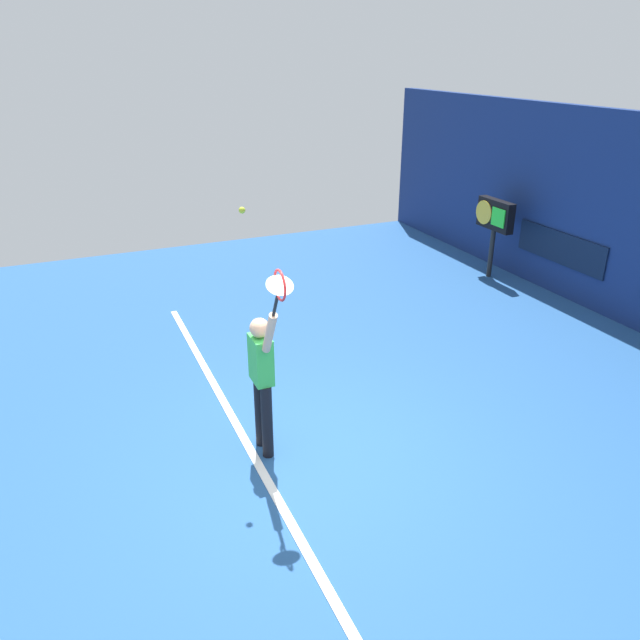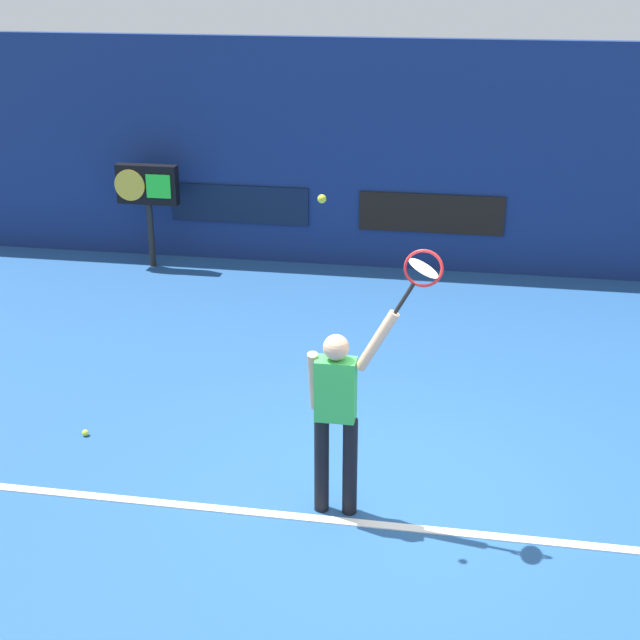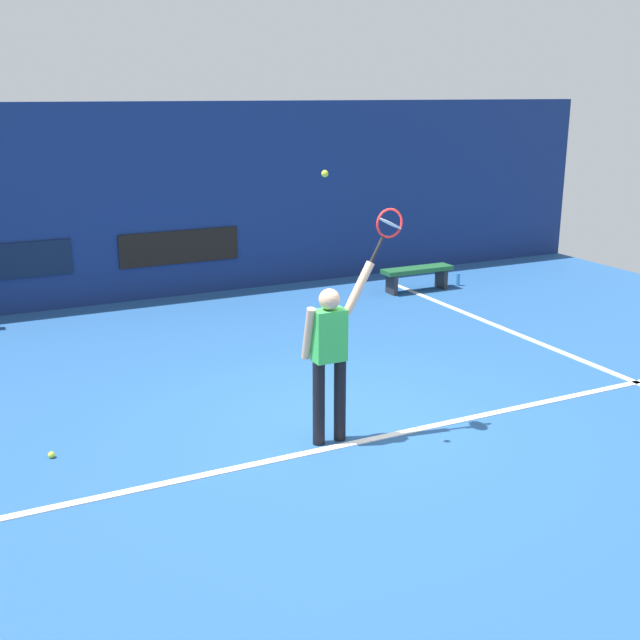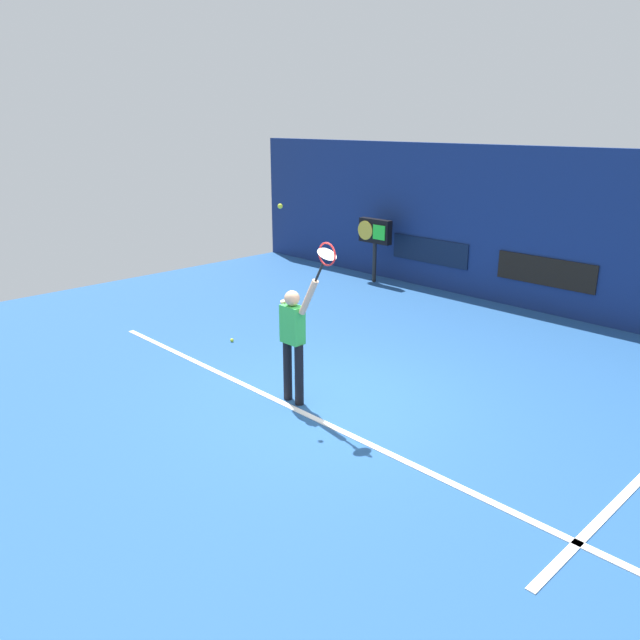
# 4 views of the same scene
# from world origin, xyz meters

# --- Properties ---
(ground_plane) EXTENTS (18.00, 18.00, 0.00)m
(ground_plane) POSITION_xyz_m (0.00, 0.00, 0.00)
(ground_plane) COLOR #23518C
(back_wall) EXTENTS (18.00, 0.20, 3.45)m
(back_wall) POSITION_xyz_m (0.00, 6.53, 1.73)
(back_wall) COLOR navy
(back_wall) RESTS_ON ground_plane
(sponsor_banner_center) EXTENTS (2.20, 0.03, 0.60)m
(sponsor_banner_center) POSITION_xyz_m (0.00, 6.41, 0.91)
(sponsor_banner_center) COLOR black
(sponsor_banner_portside) EXTENTS (2.20, 0.03, 0.60)m
(sponsor_banner_portside) POSITION_xyz_m (-3.00, 6.41, 0.91)
(sponsor_banner_portside) COLOR #0C1933
(court_baseline) EXTENTS (10.00, 0.10, 0.01)m
(court_baseline) POSITION_xyz_m (0.00, -0.56, 0.01)
(court_baseline) COLOR white
(court_baseline) RESTS_ON ground_plane
(court_sideline) EXTENTS (0.10, 7.00, 0.01)m
(court_sideline) POSITION_xyz_m (3.97, 2.00, 0.01)
(court_sideline) COLOR white
(court_sideline) RESTS_ON ground_plane
(tennis_player) EXTENTS (0.76, 0.31, 1.94)m
(tennis_player) POSITION_xyz_m (-0.38, -0.39, 1.01)
(tennis_player) COLOR black
(tennis_player) RESTS_ON ground_plane
(tennis_racket) EXTENTS (0.44, 0.27, 0.61)m
(tennis_racket) POSITION_xyz_m (0.28, -0.39, 2.28)
(tennis_racket) COLOR black
(tennis_ball) EXTENTS (0.07, 0.07, 0.07)m
(tennis_ball) POSITION_xyz_m (-0.49, -0.49, 2.86)
(tennis_ball) COLOR #CCE033
(court_bench) EXTENTS (1.40, 0.36, 0.45)m
(court_bench) POSITION_xyz_m (4.08, 4.82, 0.34)
(court_bench) COLOR #1E592D
(court_bench) RESTS_ON ground_plane
(water_bottle) EXTENTS (0.07, 0.07, 0.24)m
(water_bottle) POSITION_xyz_m (5.02, 4.82, 0.12)
(water_bottle) COLOR #338CD8
(water_bottle) RESTS_ON ground_plane
(spare_ball) EXTENTS (0.07, 0.07, 0.07)m
(spare_ball) POSITION_xyz_m (-3.12, 0.50, 0.03)
(spare_ball) COLOR #CCE033
(spare_ball) RESTS_ON ground_plane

